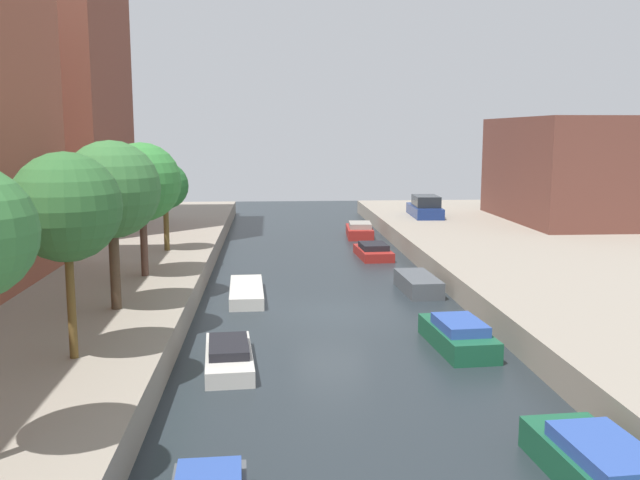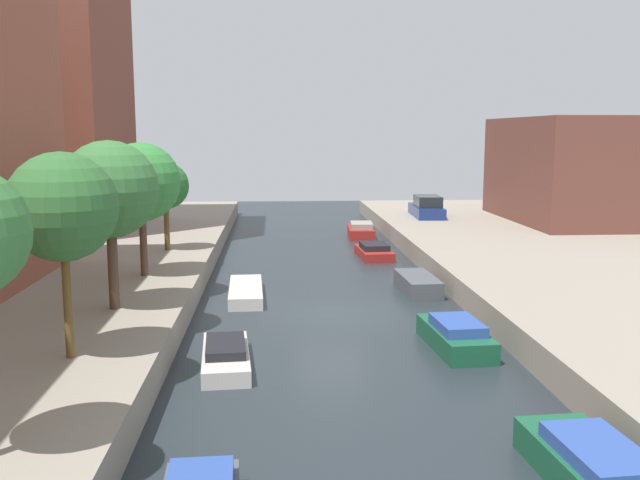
{
  "view_description": "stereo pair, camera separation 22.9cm",
  "coord_description": "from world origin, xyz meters",
  "px_view_note": "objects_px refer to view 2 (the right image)",
  "views": [
    {
      "loc": [
        -2.23,
        -24.58,
        6.57
      ],
      "look_at": [
        0.04,
        6.51,
        1.72
      ],
      "focal_mm": 38.94,
      "sensor_mm": 36.0,
      "label": 1
    },
    {
      "loc": [
        -2.0,
        -24.6,
        6.57
      ],
      "look_at": [
        0.04,
        6.51,
        1.72
      ],
      "focal_mm": 38.94,
      "sensor_mm": 36.0,
      "label": 2
    }
  ],
  "objects_px": {
    "street_tree_1": "(62,207)",
    "moored_boat_left_3": "(246,292)",
    "low_block_right": "(591,169)",
    "moored_boat_right_3": "(418,284)",
    "moored_boat_left_2": "(226,356)",
    "moored_boat_right_4": "(374,252)",
    "street_tree_2": "(109,190)",
    "street_tree_4": "(165,186)",
    "parked_car": "(427,208)",
    "moored_boat_right_2": "(456,336)",
    "apartment_tower_far": "(22,20)",
    "moored_boat_right_1": "(600,473)",
    "street_tree_3": "(141,182)",
    "moored_boat_right_5": "(361,231)"
  },
  "relations": [
    {
      "from": "low_block_right",
      "to": "moored_boat_right_2",
      "type": "height_order",
      "value": "low_block_right"
    },
    {
      "from": "moored_boat_right_2",
      "to": "moored_boat_right_4",
      "type": "xyz_separation_m",
      "value": [
        -0.27,
        15.68,
        -0.08
      ]
    },
    {
      "from": "street_tree_4",
      "to": "moored_boat_left_2",
      "type": "relative_size",
      "value": 1.09
    },
    {
      "from": "street_tree_1",
      "to": "parked_car",
      "type": "bearing_deg",
      "value": 61.73
    },
    {
      "from": "street_tree_1",
      "to": "moored_boat_left_2",
      "type": "height_order",
      "value": "street_tree_1"
    },
    {
      "from": "street_tree_4",
      "to": "moored_boat_right_3",
      "type": "bearing_deg",
      "value": -25.49
    },
    {
      "from": "parked_car",
      "to": "moored_boat_right_1",
      "type": "bearing_deg",
      "value": -97.13
    },
    {
      "from": "street_tree_2",
      "to": "moored_boat_right_1",
      "type": "distance_m",
      "value": 15.81
    },
    {
      "from": "street_tree_2",
      "to": "moored_boat_right_3",
      "type": "relative_size",
      "value": 1.57
    },
    {
      "from": "moored_boat_left_3",
      "to": "moored_boat_right_3",
      "type": "distance_m",
      "value": 7.11
    },
    {
      "from": "apartment_tower_far",
      "to": "moored_boat_right_4",
      "type": "distance_m",
      "value": 23.49
    },
    {
      "from": "street_tree_2",
      "to": "moored_boat_right_2",
      "type": "bearing_deg",
      "value": -9.35
    },
    {
      "from": "moored_boat_right_3",
      "to": "moored_boat_left_3",
      "type": "bearing_deg",
      "value": -175.89
    },
    {
      "from": "parked_car",
      "to": "moored_boat_right_1",
      "type": "height_order",
      "value": "parked_car"
    },
    {
      "from": "street_tree_2",
      "to": "parked_car",
      "type": "height_order",
      "value": "street_tree_2"
    },
    {
      "from": "street_tree_4",
      "to": "parked_car",
      "type": "xyz_separation_m",
      "value": [
        15.27,
        12.38,
        -2.47
      ]
    },
    {
      "from": "parked_car",
      "to": "low_block_right",
      "type": "bearing_deg",
      "value": -15.28
    },
    {
      "from": "street_tree_1",
      "to": "moored_boat_left_3",
      "type": "height_order",
      "value": "street_tree_1"
    },
    {
      "from": "street_tree_3",
      "to": "moored_boat_left_2",
      "type": "height_order",
      "value": "street_tree_3"
    },
    {
      "from": "street_tree_1",
      "to": "parked_car",
      "type": "distance_m",
      "value": 32.39
    },
    {
      "from": "street_tree_2",
      "to": "moored_boat_right_4",
      "type": "height_order",
      "value": "street_tree_2"
    },
    {
      "from": "apartment_tower_far",
      "to": "street_tree_3",
      "type": "height_order",
      "value": "apartment_tower_far"
    },
    {
      "from": "moored_boat_left_2",
      "to": "moored_boat_left_3",
      "type": "xyz_separation_m",
      "value": [
        0.23,
        8.25,
        -0.06
      ]
    },
    {
      "from": "moored_boat_right_1",
      "to": "moored_boat_right_4",
      "type": "bearing_deg",
      "value": 91.55
    },
    {
      "from": "street_tree_4",
      "to": "moored_boat_right_2",
      "type": "xyz_separation_m",
      "value": [
        10.63,
        -12.87,
        -3.65
      ]
    },
    {
      "from": "moored_boat_right_4",
      "to": "street_tree_2",
      "type": "bearing_deg",
      "value": -126.64
    },
    {
      "from": "street_tree_2",
      "to": "moored_boat_right_1",
      "type": "relative_size",
      "value": 1.25
    },
    {
      "from": "street_tree_4",
      "to": "street_tree_3",
      "type": "bearing_deg",
      "value": -90.0
    },
    {
      "from": "street_tree_4",
      "to": "moored_boat_right_2",
      "type": "relative_size",
      "value": 1.13
    },
    {
      "from": "moored_boat_left_2",
      "to": "parked_car",
      "type": "bearing_deg",
      "value": 66.35
    },
    {
      "from": "street_tree_1",
      "to": "moored_boat_right_5",
      "type": "height_order",
      "value": "street_tree_1"
    },
    {
      "from": "low_block_right",
      "to": "moored_boat_left_2",
      "type": "xyz_separation_m",
      "value": [
        -21.44,
        -23.7,
        -3.94
      ]
    },
    {
      "from": "moored_boat_right_2",
      "to": "street_tree_3",
      "type": "bearing_deg",
      "value": 146.9
    },
    {
      "from": "low_block_right",
      "to": "street_tree_2",
      "type": "height_order",
      "value": "low_block_right"
    },
    {
      "from": "low_block_right",
      "to": "moored_boat_right_3",
      "type": "xyz_separation_m",
      "value": [
        -14.12,
        -14.94,
        -3.89
      ]
    },
    {
      "from": "street_tree_1",
      "to": "moored_boat_left_3",
      "type": "xyz_separation_m",
      "value": [
        3.94,
        10.24,
        -4.53
      ]
    },
    {
      "from": "moored_boat_right_4",
      "to": "street_tree_1",
      "type": "bearing_deg",
      "value": -118.84
    },
    {
      "from": "moored_boat_right_3",
      "to": "street_tree_2",
      "type": "bearing_deg",
      "value": -152.01
    },
    {
      "from": "parked_car",
      "to": "moored_boat_left_3",
      "type": "distance_m",
      "value": 21.44
    },
    {
      "from": "street_tree_1",
      "to": "moored_boat_right_4",
      "type": "bearing_deg",
      "value": 61.16
    },
    {
      "from": "moored_boat_right_4",
      "to": "moored_boat_right_2",
      "type": "bearing_deg",
      "value": -89.02
    },
    {
      "from": "street_tree_2",
      "to": "street_tree_3",
      "type": "height_order",
      "value": "street_tree_2"
    },
    {
      "from": "moored_boat_right_3",
      "to": "street_tree_1",
      "type": "bearing_deg",
      "value": -135.73
    },
    {
      "from": "moored_boat_left_2",
      "to": "moored_boat_right_5",
      "type": "relative_size",
      "value": 1.0
    },
    {
      "from": "street_tree_1",
      "to": "parked_car",
      "type": "relative_size",
      "value": 1.07
    },
    {
      "from": "moored_boat_left_3",
      "to": "moored_boat_right_4",
      "type": "distance_m",
      "value": 10.72
    },
    {
      "from": "street_tree_2",
      "to": "moored_boat_right_3",
      "type": "bearing_deg",
      "value": 27.99
    },
    {
      "from": "street_tree_3",
      "to": "moored_boat_left_3",
      "type": "height_order",
      "value": "street_tree_3"
    },
    {
      "from": "street_tree_4",
      "to": "moored_boat_left_3",
      "type": "height_order",
      "value": "street_tree_4"
    },
    {
      "from": "street_tree_1",
      "to": "moored_boat_left_2",
      "type": "bearing_deg",
      "value": 28.22
    }
  ]
}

